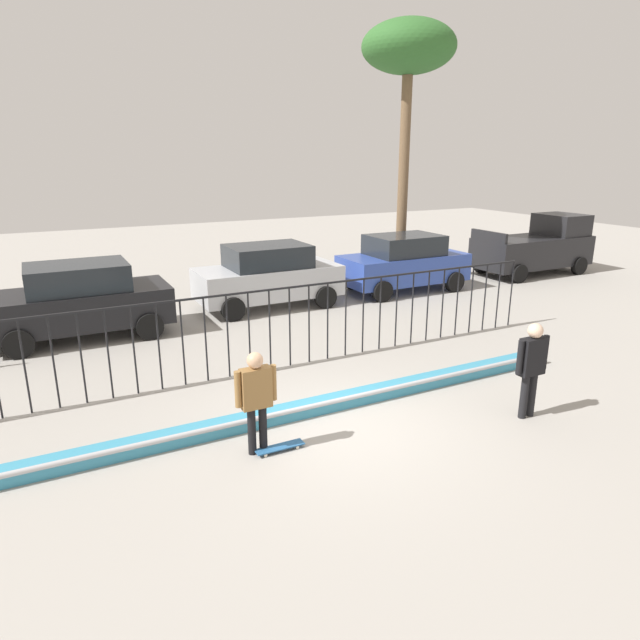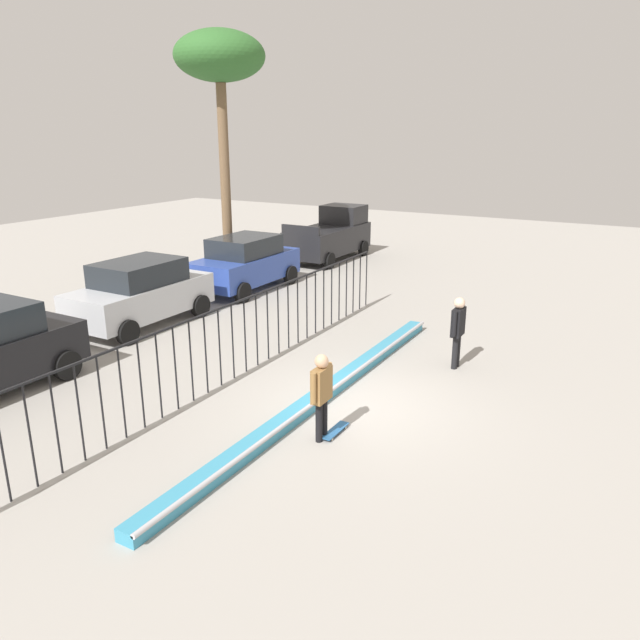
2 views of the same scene
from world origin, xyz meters
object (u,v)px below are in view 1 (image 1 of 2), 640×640
object	(u,v)px
palm_tree_tall	(408,54)
skateboard	(280,447)
skateboarder	(256,394)
parked_car_blue	(404,262)
pickup_truck	(537,247)
parked_car_black	(80,300)
camera_operator	(532,362)
parked_car_silver	(268,275)

from	to	relation	value
palm_tree_tall	skateboard	bearing A→B (deg)	-133.49
skateboarder	parked_car_blue	bearing A→B (deg)	74.56
skateboard	palm_tree_tall	world-z (taller)	palm_tree_tall
pickup_truck	parked_car_black	bearing A→B (deg)	178.32
camera_operator	parked_car_blue	size ratio (longest dim) A/B	0.40
skateboard	parked_car_silver	size ratio (longest dim) A/B	0.19
palm_tree_tall	parked_car_silver	bearing A→B (deg)	-167.75
skateboard	skateboarder	bearing A→B (deg)	161.34
skateboard	parked_car_black	xyz separation A→B (m)	(-2.18, 7.50, 0.91)
skateboarder	palm_tree_tall	size ratio (longest dim) A/B	0.19
skateboard	parked_car_blue	bearing A→B (deg)	45.55
skateboard	parked_car_blue	world-z (taller)	parked_car_blue
skateboarder	parked_car_black	bearing A→B (deg)	135.48
parked_car_blue	pickup_truck	bearing A→B (deg)	1.69
skateboard	parked_car_blue	distance (m)	11.30
skateboarder	parked_car_silver	size ratio (longest dim) A/B	0.39
pickup_truck	parked_car_silver	bearing A→B (deg)	175.98
skateboarder	palm_tree_tall	xyz separation A→B (m)	(9.17, 9.22, 6.68)
pickup_truck	palm_tree_tall	world-z (taller)	palm_tree_tall
parked_car_blue	pickup_truck	distance (m)	6.26
parked_car_black	parked_car_blue	size ratio (longest dim) A/B	1.00
parked_car_black	parked_car_silver	bearing A→B (deg)	3.37
palm_tree_tall	skateboarder	bearing A→B (deg)	-134.86
parked_car_black	parked_car_silver	world-z (taller)	same
parked_car_black	pickup_truck	distance (m)	16.45
camera_operator	parked_car_blue	bearing A→B (deg)	-106.57
skateboard	camera_operator	world-z (taller)	camera_operator
parked_car_black	pickup_truck	size ratio (longest dim) A/B	0.91
skateboarder	skateboard	xyz separation A→B (m)	(0.32, -0.11, -0.94)
pickup_truck	camera_operator	bearing A→B (deg)	-141.35
parked_car_blue	camera_operator	bearing A→B (deg)	-110.47
camera_operator	parked_car_black	world-z (taller)	parked_car_black
skateboard	pickup_truck	bearing A→B (deg)	29.83
parked_car_blue	palm_tree_tall	size ratio (longest dim) A/B	0.49
skateboarder	camera_operator	distance (m)	4.81
parked_car_black	parked_car_silver	size ratio (longest dim) A/B	1.00
camera_operator	parked_car_blue	world-z (taller)	parked_car_blue
pickup_truck	skateboard	bearing A→B (deg)	-154.11
skateboarder	pickup_truck	distance (m)	16.54
skateboarder	palm_tree_tall	world-z (taller)	palm_tree_tall
parked_car_silver	skateboarder	bearing A→B (deg)	-116.67
parked_car_silver	pickup_truck	world-z (taller)	pickup_truck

